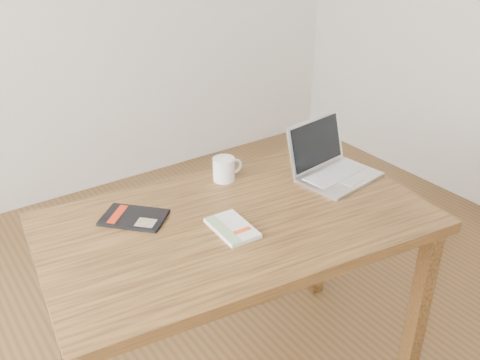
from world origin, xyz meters
TOP-DOWN VIEW (x-y plane):
  - room at (-0.07, 0.00)m, footprint 4.04×4.04m
  - desk at (0.01, 0.15)m, footprint 1.35×0.88m
  - white_guidebook at (-0.05, 0.10)m, footprint 0.12×0.19m
  - black_guidebook at (-0.28, 0.34)m, footprint 0.24×0.24m
  - laptop at (0.47, 0.21)m, footprint 0.32×0.29m
  - coffee_mug at (0.12, 0.41)m, footprint 0.12×0.08m

SIDE VIEW (x-z plane):
  - desk at x=0.01m, z-range 0.29..1.04m
  - black_guidebook at x=-0.28m, z-range 0.75..0.76m
  - white_guidebook at x=-0.05m, z-range 0.75..0.77m
  - laptop at x=0.47m, z-range 0.69..0.89m
  - coffee_mug at x=0.12m, z-range 0.75..0.84m
  - room at x=-0.07m, z-range 0.01..2.71m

